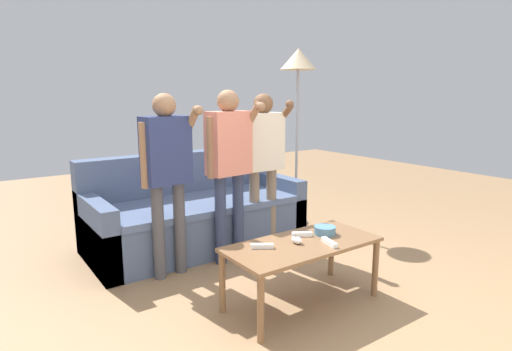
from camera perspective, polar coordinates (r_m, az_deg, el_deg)
ground_plane at (r=3.09m, az=2.88°, el=-16.93°), size 12.00×12.00×0.00m
couch at (r=4.15m, az=-8.38°, el=-5.26°), size 2.02×0.94×0.87m
coffee_table at (r=2.95m, az=6.29°, el=-10.04°), size 1.09×0.51×0.45m
snack_bowl at (r=3.11m, az=9.33°, el=-7.34°), size 0.16×0.16×0.06m
game_remote_nunchuk at (r=2.90m, az=5.53°, el=-8.69°), size 0.06×0.09×0.05m
floor_lamp at (r=4.65m, az=5.73°, el=14.04°), size 0.39×0.39×1.92m
player_left at (r=3.33m, az=-12.00°, el=1.53°), size 0.45×0.32×1.46m
player_center at (r=3.56m, az=-3.69°, el=2.66°), size 0.46×0.33×1.48m
player_right at (r=3.88m, az=0.99°, el=3.08°), size 0.43×0.31×1.45m
game_remote_wand_near at (r=2.81m, az=0.82°, el=-9.53°), size 0.14×0.11×0.03m
game_remote_wand_far at (r=3.05m, az=6.24°, el=-7.90°), size 0.14×0.10×0.03m
game_remote_wand_spare at (r=2.92m, az=9.89°, el=-8.91°), size 0.08×0.17×0.03m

